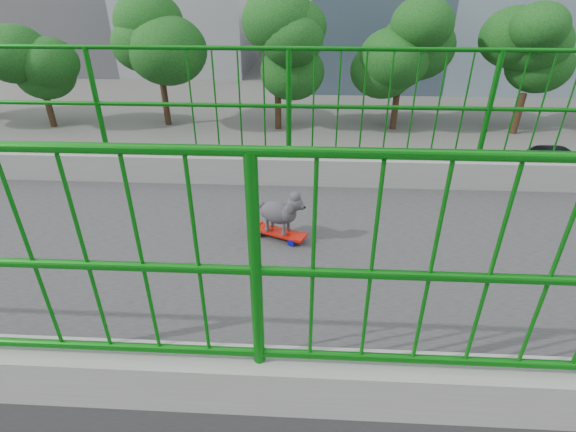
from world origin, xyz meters
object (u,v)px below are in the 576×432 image
Objects in this scene: skateboard at (278,233)px; poodle at (280,211)px; car_1 at (204,251)px; car_4 at (558,159)px; car_5 at (338,319)px.

poodle is at bearing 90.00° from skateboard.
car_4 is at bearing 119.78° from car_1.
car_4 is (-18.57, 13.45, -6.30)m from skateboard.
poodle reaches higher than car_4.
car_4 is (-18.58, 13.43, -6.51)m from poodle.
car_1 is at bearing -136.05° from skateboard.
car_1 is at bearing -135.95° from poodle.
skateboard reaches higher than car_5.
poodle is (0.01, 0.02, 0.22)m from skateboard.
poodle is at bearing -11.32° from car_5.
car_4 is at bearing 167.75° from poodle.
car_5 is at bearing 54.60° from car_1.
skateboard is at bearing -90.00° from poodle.
skateboard is at bearing 144.08° from car_4.
car_5 is at bearing -167.93° from skateboard.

